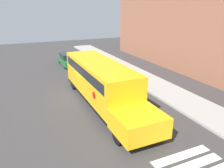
% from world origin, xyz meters
% --- Properties ---
extents(ground_plane, '(60.00, 60.00, 0.00)m').
position_xyz_m(ground_plane, '(0.00, 0.00, 0.00)').
color(ground_plane, '#3A3838').
extents(sidewalk_strip, '(44.00, 3.00, 0.15)m').
position_xyz_m(sidewalk_strip, '(0.00, 6.50, 0.07)').
color(sidewalk_strip, '#9E9E99').
rests_on(sidewalk_strip, ground).
extents(building_backdrop, '(32.00, 4.00, 13.24)m').
position_xyz_m(building_backdrop, '(0.00, 13.00, 6.62)').
color(building_backdrop, '#935B42').
rests_on(building_backdrop, ground).
extents(school_bus, '(11.18, 2.57, 2.96)m').
position_xyz_m(school_bus, '(1.64, 0.81, 1.69)').
color(school_bus, yellow).
rests_on(school_bus, ground).
extents(parked_car, '(4.38, 1.85, 1.38)m').
position_xyz_m(parked_car, '(-10.20, 1.31, 0.69)').
color(parked_car, '#196B2D').
rests_on(parked_car, ground).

